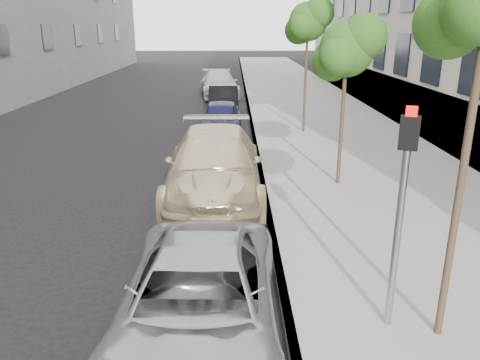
{
  "coord_description": "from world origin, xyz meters",
  "views": [
    {
      "loc": [
        0.38,
        -3.94,
        4.18
      ],
      "look_at": [
        0.5,
        4.15,
        1.5
      ],
      "focal_mm": 35.0,
      "sensor_mm": 36.0,
      "label": 1
    }
  ],
  "objects_px": {
    "suv": "(214,165)",
    "sedan_rear": "(219,84)",
    "minivan": "(198,302)",
    "tree_mid": "(348,49)",
    "tree_far": "(309,22)",
    "sedan_black": "(223,100)",
    "sedan_blue": "(221,118)",
    "signal_pole": "(402,195)"
  },
  "relations": [
    {
      "from": "suv",
      "to": "sedan_rear",
      "type": "height_order",
      "value": "suv"
    },
    {
      "from": "minivan",
      "to": "tree_mid",
      "type": "bearing_deg",
      "value": 64.46
    },
    {
      "from": "tree_far",
      "to": "sedan_black",
      "type": "relative_size",
      "value": 1.23
    },
    {
      "from": "tree_mid",
      "to": "minivan",
      "type": "bearing_deg",
      "value": -117.17
    },
    {
      "from": "tree_mid",
      "to": "suv",
      "type": "bearing_deg",
      "value": -168.43
    },
    {
      "from": "suv",
      "to": "sedan_black",
      "type": "distance_m",
      "value": 11.75
    },
    {
      "from": "sedan_blue",
      "to": "sedan_rear",
      "type": "xyz_separation_m",
      "value": [
        -0.37,
        10.52,
        0.09
      ]
    },
    {
      "from": "sedan_blue",
      "to": "signal_pole",
      "type": "bearing_deg",
      "value": -77.11
    },
    {
      "from": "tree_mid",
      "to": "sedan_blue",
      "type": "bearing_deg",
      "value": 117.25
    },
    {
      "from": "tree_far",
      "to": "suv",
      "type": "distance_m",
      "value": 8.64
    },
    {
      "from": "tree_far",
      "to": "minivan",
      "type": "xyz_separation_m",
      "value": [
        -3.33,
        -12.98,
        -3.66
      ]
    },
    {
      "from": "sedan_blue",
      "to": "sedan_black",
      "type": "distance_m",
      "value": 4.61
    },
    {
      "from": "tree_mid",
      "to": "tree_far",
      "type": "distance_m",
      "value": 6.54
    },
    {
      "from": "tree_mid",
      "to": "suv",
      "type": "height_order",
      "value": "tree_mid"
    },
    {
      "from": "minivan",
      "to": "suv",
      "type": "relative_size",
      "value": 0.81
    },
    {
      "from": "minivan",
      "to": "sedan_blue",
      "type": "bearing_deg",
      "value": 91.63
    },
    {
      "from": "tree_far",
      "to": "sedan_black",
      "type": "height_order",
      "value": "tree_far"
    },
    {
      "from": "sedan_blue",
      "to": "sedan_black",
      "type": "xyz_separation_m",
      "value": [
        0.0,
        4.61,
        0.0
      ]
    },
    {
      "from": "signal_pole",
      "to": "sedan_rear",
      "type": "height_order",
      "value": "signal_pole"
    },
    {
      "from": "sedan_rear",
      "to": "signal_pole",
      "type": "bearing_deg",
      "value": -88.49
    },
    {
      "from": "tree_mid",
      "to": "tree_far",
      "type": "xyz_separation_m",
      "value": [
        -0.0,
        6.5,
        0.68
      ]
    },
    {
      "from": "suv",
      "to": "sedan_black",
      "type": "bearing_deg",
      "value": 89.54
    },
    {
      "from": "sedan_black",
      "to": "sedan_rear",
      "type": "bearing_deg",
      "value": 92.57
    },
    {
      "from": "sedan_black",
      "to": "tree_mid",
      "type": "bearing_deg",
      "value": -74.27
    },
    {
      "from": "signal_pole",
      "to": "minivan",
      "type": "relative_size",
      "value": 0.67
    },
    {
      "from": "minivan",
      "to": "sedan_black",
      "type": "xyz_separation_m",
      "value": [
        0.0,
        17.55,
        0.03
      ]
    },
    {
      "from": "sedan_black",
      "to": "signal_pole",
      "type": "bearing_deg",
      "value": -82.24
    },
    {
      "from": "signal_pole",
      "to": "suv",
      "type": "bearing_deg",
      "value": 136.52
    },
    {
      "from": "tree_far",
      "to": "sedan_black",
      "type": "bearing_deg",
      "value": 126.04
    },
    {
      "from": "tree_mid",
      "to": "signal_pole",
      "type": "distance_m",
      "value": 6.5
    },
    {
      "from": "sedan_black",
      "to": "sedan_rear",
      "type": "relative_size",
      "value": 0.78
    },
    {
      "from": "signal_pole",
      "to": "sedan_blue",
      "type": "xyz_separation_m",
      "value": [
        -2.67,
        12.74,
        -1.41
      ]
    },
    {
      "from": "tree_far",
      "to": "signal_pole",
      "type": "bearing_deg",
      "value": -92.94
    },
    {
      "from": "signal_pole",
      "to": "minivan",
      "type": "height_order",
      "value": "signal_pole"
    },
    {
      "from": "suv",
      "to": "sedan_rear",
      "type": "bearing_deg",
      "value": 90.73
    },
    {
      "from": "tree_far",
      "to": "sedan_black",
      "type": "xyz_separation_m",
      "value": [
        -3.33,
        4.57,
        -3.63
      ]
    },
    {
      "from": "tree_mid",
      "to": "sedan_rear",
      "type": "relative_size",
      "value": 0.83
    },
    {
      "from": "tree_far",
      "to": "sedan_rear",
      "type": "distance_m",
      "value": 11.67
    },
    {
      "from": "minivan",
      "to": "sedan_rear",
      "type": "bearing_deg",
      "value": 92.53
    },
    {
      "from": "tree_mid",
      "to": "sedan_rear",
      "type": "bearing_deg",
      "value": 102.27
    },
    {
      "from": "sedan_black",
      "to": "suv",
      "type": "bearing_deg",
      "value": -90.99
    },
    {
      "from": "tree_far",
      "to": "suv",
      "type": "height_order",
      "value": "tree_far"
    }
  ]
}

